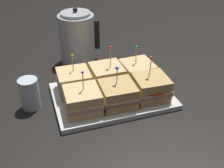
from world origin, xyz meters
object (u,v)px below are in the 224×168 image
at_px(sandwich_back_left, 74,82).
at_px(serving_platter, 112,96).
at_px(kettle_steel, 77,38).
at_px(sandwich_back_right, 137,72).
at_px(sandwich_back_center, 107,76).
at_px(sandwich_front_left, 82,100).
at_px(sandwich_front_right, 151,87).
at_px(sandwich_front_center, 118,94).
at_px(drinking_glass, 30,94).

bearing_deg(sandwich_back_left, serving_platter, -25.27).
bearing_deg(kettle_steel, sandwich_back_right, -56.82).
distance_m(serving_platter, sandwich_back_center, 0.08).
bearing_deg(sandwich_front_left, serving_platter, 26.41).
height_order(sandwich_back_left, kettle_steel, kettle_steel).
distance_m(sandwich_front_right, sandwich_back_left, 0.27).
distance_m(sandwich_front_center, sandwich_front_right, 0.12).
xyz_separation_m(serving_platter, sandwich_front_center, (0.00, -0.06, 0.05)).
bearing_deg(sandwich_front_center, sandwich_front_left, 178.79).
xyz_separation_m(serving_platter, kettle_steel, (-0.05, 0.32, 0.10)).
bearing_deg(sandwich_back_right, sandwich_back_center, 178.72).
height_order(sandwich_back_left, drinking_glass, sandwich_back_left).
height_order(sandwich_back_left, sandwich_back_center, sandwich_back_center).
bearing_deg(kettle_steel, sandwich_front_right, -65.64).
xyz_separation_m(sandwich_front_left, kettle_steel, (0.07, 0.38, 0.05)).
bearing_deg(sandwich_front_left, drinking_glass, 149.38).
relative_size(sandwich_front_center, sandwich_back_left, 0.95).
height_order(serving_platter, kettle_steel, kettle_steel).
relative_size(sandwich_front_left, drinking_glass, 1.32).
xyz_separation_m(kettle_steel, drinking_glass, (-0.23, -0.29, -0.06)).
bearing_deg(sandwich_front_center, sandwich_front_right, 1.00).
bearing_deg(sandwich_back_center, serving_platter, -91.38).
bearing_deg(kettle_steel, sandwich_back_left, -105.20).
height_order(sandwich_front_right, sandwich_back_left, sandwich_front_right).
relative_size(serving_platter, kettle_steel, 1.70).
relative_size(serving_platter, drinking_glass, 3.78).
bearing_deg(sandwich_front_center, sandwich_back_center, 89.78).
relative_size(sandwich_front_center, sandwich_back_center, 0.86).
bearing_deg(sandwich_front_left, sandwich_back_left, 91.54).
xyz_separation_m(sandwich_front_center, drinking_glass, (-0.28, 0.10, -0.00)).
height_order(sandwich_front_right, sandwich_back_center, sandwich_back_center).
xyz_separation_m(sandwich_front_left, sandwich_back_center, (0.12, 0.12, 0.00)).
bearing_deg(drinking_glass, sandwich_front_left, -30.62).
height_order(serving_platter, sandwich_back_center, sandwich_back_center).
bearing_deg(sandwich_front_right, sandwich_back_right, 90.44).
bearing_deg(serving_platter, sandwich_front_left, -153.59).
xyz_separation_m(sandwich_back_center, drinking_glass, (-0.28, -0.03, -0.00)).
bearing_deg(sandwich_front_right, sandwich_front_left, 179.89).
height_order(serving_platter, sandwich_front_right, sandwich_front_right).
height_order(sandwich_front_left, drinking_glass, sandwich_front_left).
relative_size(sandwich_front_left, sandwich_back_left, 1.00).
distance_m(sandwich_front_right, kettle_steel, 0.42).
xyz_separation_m(sandwich_front_left, drinking_glass, (-0.16, 0.09, -0.00)).
bearing_deg(sandwich_front_right, sandwich_back_left, 154.17).
bearing_deg(sandwich_front_right, serving_platter, 153.60).
bearing_deg(sandwich_back_right, sandwich_front_left, -153.79).
height_order(sandwich_back_center, sandwich_back_right, sandwich_back_center).
height_order(sandwich_front_center, sandwich_back_left, sandwich_back_left).
relative_size(sandwich_front_left, sandwich_front_right, 0.93).
height_order(sandwich_back_right, drinking_glass, sandwich_back_right).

